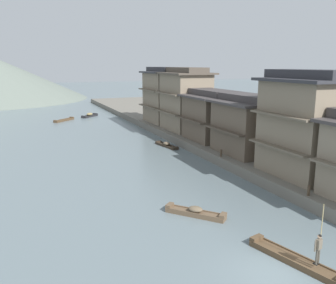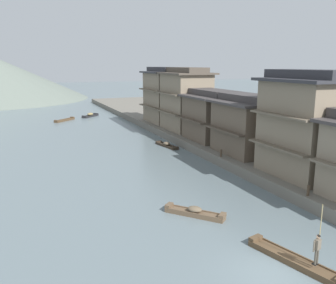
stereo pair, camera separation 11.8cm
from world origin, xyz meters
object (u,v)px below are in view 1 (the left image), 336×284
object	(u,v)px
boat_moored_far	(90,115)
boat_moored_second	(195,212)
boat_foreground_poled	(295,260)
mooring_post_dock_near	(309,190)
boat_moored_nearest	(167,145)
boatman_person	(319,245)
house_waterfront_second	(304,124)
mooring_post_dock_mid	(221,153)
house_waterfront_narrow	(212,115)
house_waterfront_tall	(248,125)
house_waterfront_end	(162,95)
house_waterfront_far	(185,100)
boat_moored_third	(64,120)

from	to	relation	value
boat_moored_far	boat_moored_second	bearing A→B (deg)	-92.51
boat_foreground_poled	boat_moored_far	world-z (taller)	boat_moored_far
boat_moored_far	mooring_post_dock_near	world-z (taller)	mooring_post_dock_near
boat_foreground_poled	boat_moored_nearest	bearing A→B (deg)	81.47
boatman_person	house_waterfront_second	bearing A→B (deg)	51.02
boat_foreground_poled	mooring_post_dock_mid	xyz separation A→B (m)	(5.92, 17.36, 1.15)
house_waterfront_narrow	mooring_post_dock_near	bearing A→B (deg)	-99.76
house_waterfront_tall	mooring_post_dock_near	bearing A→B (deg)	-105.28
house_waterfront_end	house_waterfront_tall	bearing A→B (deg)	-88.75
house_waterfront_narrow	house_waterfront_far	xyz separation A→B (m)	(-0.19, 7.36, 1.29)
boat_moored_third	house_waterfront_tall	bearing A→B (deg)	-68.08
boat_foreground_poled	mooring_post_dock_near	size ratio (longest dim) A/B	6.98
boat_foreground_poled	boat_moored_nearest	size ratio (longest dim) A/B	1.23
boat_moored_nearest	house_waterfront_second	distance (m)	19.16
boat_moored_nearest	boat_moored_third	bearing A→B (deg)	109.47
house_waterfront_narrow	house_waterfront_far	world-z (taller)	house_waterfront_far
boat_moored_second	house_waterfront_tall	bearing A→B (deg)	42.46
boatman_person	house_waterfront_second	distance (m)	14.24
boat_moored_third	boat_moored_far	world-z (taller)	boat_moored_far
boatman_person	boat_moored_third	bearing A→B (deg)	95.75
boat_moored_second	mooring_post_dock_near	size ratio (longest dim) A/B	4.76
mooring_post_dock_near	boatman_person	bearing A→B (deg)	-130.78
mooring_post_dock_mid	house_waterfront_narrow	bearing A→B (deg)	66.72
boat_moored_nearest	boat_moored_second	size ratio (longest dim) A/B	1.19
boat_moored_far	house_waterfront_far	bearing A→B (deg)	-69.74
mooring_post_dock_mid	boat_moored_second	bearing A→B (deg)	-128.53
boat_foreground_poled	house_waterfront_end	world-z (taller)	house_waterfront_end
house_waterfront_far	boatman_person	bearing A→B (deg)	-104.65
boat_foreground_poled	mooring_post_dock_mid	bearing A→B (deg)	71.17
mooring_post_dock_near	boat_moored_third	bearing A→B (deg)	102.96
house_waterfront_second	house_waterfront_narrow	distance (m)	15.84
house_waterfront_far	boat_moored_second	bearing A→B (deg)	-113.89
boat_moored_far	house_waterfront_end	xyz separation A→B (m)	(8.69, -16.76, 4.95)
boat_moored_nearest	house_waterfront_second	bearing A→B (deg)	-74.79
house_waterfront_second	house_waterfront_far	size ratio (longest dim) A/B	1.00
mooring_post_dock_near	boat_moored_second	bearing A→B (deg)	166.45
boatman_person	boat_moored_second	world-z (taller)	boatman_person
house_waterfront_end	boat_moored_nearest	bearing A→B (deg)	-109.69
boat_moored_second	house_waterfront_narrow	world-z (taller)	house_waterfront_narrow
boat_foreground_poled	house_waterfront_tall	distance (m)	20.36
boat_foreground_poled	house_waterfront_end	bearing A→B (deg)	77.75
boat_foreground_poled	boatman_person	world-z (taller)	boatman_person
boat_moored_second	house_waterfront_narrow	size ratio (longest dim) A/B	0.51
boat_moored_far	house_waterfront_far	xyz separation A→B (m)	(9.06, -24.54, 4.95)
boatman_person	boat_moored_far	bearing A→B (deg)	90.21
house_waterfront_tall	mooring_post_dock_near	size ratio (longest dim) A/B	9.65
mooring_post_dock_near	boat_moored_far	bearing A→B (deg)	96.40
boatman_person	mooring_post_dock_mid	size ratio (longest dim) A/B	4.24
house_waterfront_end	mooring_post_dock_near	size ratio (longest dim) A/B	11.24
house_waterfront_tall	mooring_post_dock_mid	bearing A→B (deg)	-173.95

